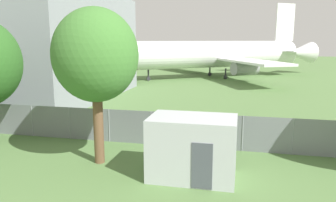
# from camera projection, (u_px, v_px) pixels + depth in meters

# --- Properties ---
(perimeter_fence) EXTENTS (56.07, 0.07, 1.95)m
(perimeter_fence) POSITION_uv_depth(u_px,v_px,m) (109.00, 125.00, 19.16)
(perimeter_fence) COLOR gray
(perimeter_fence) RESTS_ON ground
(airplane) EXTENTS (35.23, 28.55, 11.86)m
(airplane) POSITION_uv_depth(u_px,v_px,m) (212.00, 55.00, 51.05)
(airplane) COLOR white
(airplane) RESTS_ON ground
(portable_cabin) EXTENTS (3.69, 2.34, 2.70)m
(portable_cabin) POSITION_uv_depth(u_px,v_px,m) (192.00, 148.00, 14.10)
(portable_cabin) COLOR silver
(portable_cabin) RESTS_ON ground
(tree_left_of_cabin) EXTENTS (3.98, 3.98, 7.41)m
(tree_left_of_cabin) POSITION_uv_depth(u_px,v_px,m) (96.00, 56.00, 15.11)
(tree_left_of_cabin) COLOR brown
(tree_left_of_cabin) RESTS_ON ground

